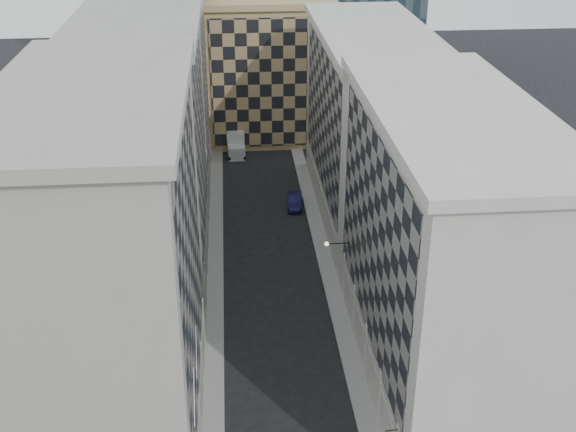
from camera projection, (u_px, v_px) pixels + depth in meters
sidewalk_west at (215, 275)px, 66.68m from camera, size 1.50×100.00×0.15m
sidewalk_east at (328, 270)px, 67.46m from camera, size 1.50×100.00×0.15m
bldg_left_a at (112, 276)px, 44.07m from camera, size 10.80×22.80×23.70m
bldg_left_b at (146, 151)px, 63.88m from camera, size 10.80×22.80×22.70m
bldg_left_c at (164, 86)px, 83.69m from camera, size 10.80×22.80×21.70m
bldg_right_a at (441, 250)px, 49.92m from camera, size 10.80×26.80×20.70m
bldg_right_b at (369, 126)px, 74.18m from camera, size 10.80×28.80×19.70m
tan_block at (268, 66)px, 96.76m from camera, size 16.80×14.80×18.80m
flagpoles_left at (195, 373)px, 41.70m from camera, size 0.10×6.33×2.33m
bracket_lamp at (329, 244)px, 59.30m from camera, size 1.98×0.36×0.36m
box_truck at (236, 144)px, 93.45m from camera, size 2.41×5.51×2.98m
dark_car at (295, 201)px, 79.41m from camera, size 1.87×4.39×1.41m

